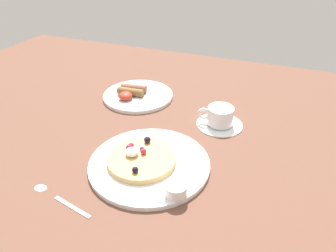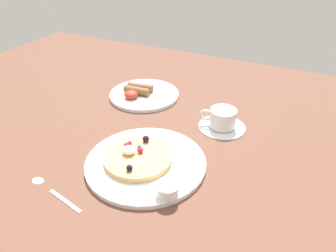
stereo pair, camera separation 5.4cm
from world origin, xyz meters
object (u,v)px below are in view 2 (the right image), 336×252
(coffee_cup, at_px, (222,117))
(teaspoon, at_px, (48,187))
(breakfast_plate, at_px, (144,95))
(coffee_saucer, at_px, (222,126))
(syrup_ramekin, at_px, (167,189))
(pancake_plate, at_px, (146,163))

(coffee_cup, distance_m, teaspoon, 0.47)
(breakfast_plate, distance_m, coffee_saucer, 0.30)
(syrup_ramekin, bearing_deg, pancake_plate, 141.39)
(coffee_saucer, bearing_deg, coffee_cup, -166.72)
(pancake_plate, height_order, coffee_saucer, pancake_plate)
(coffee_saucer, bearing_deg, syrup_ramekin, -93.35)
(syrup_ramekin, distance_m, teaspoon, 0.26)
(coffee_cup, bearing_deg, pancake_plate, -115.05)
(pancake_plate, xyz_separation_m, breakfast_plate, (-0.18, 0.31, 0.00))
(syrup_ramekin, relative_size, breakfast_plate, 0.21)
(teaspoon, bearing_deg, breakfast_plate, 93.73)
(coffee_saucer, xyz_separation_m, coffee_cup, (-0.00, -0.00, 0.03))
(pancake_plate, bearing_deg, coffee_saucer, 64.67)
(pancake_plate, relative_size, teaspoon, 1.78)
(syrup_ramekin, bearing_deg, teaspoon, -160.12)
(syrup_ramekin, height_order, coffee_cup, coffee_cup)
(pancake_plate, relative_size, breakfast_plate, 1.24)
(syrup_ramekin, bearing_deg, coffee_cup, 86.95)
(breakfast_plate, xyz_separation_m, coffee_cup, (0.29, -0.07, 0.03))
(pancake_plate, xyz_separation_m, coffee_cup, (0.11, 0.23, 0.03))
(coffee_cup, bearing_deg, syrup_ramekin, -93.05)
(coffee_cup, relative_size, teaspoon, 0.63)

